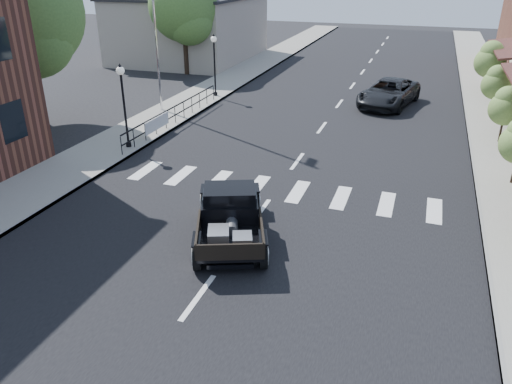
% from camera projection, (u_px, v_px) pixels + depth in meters
% --- Properties ---
extents(ground, '(120.00, 120.00, 0.00)m').
position_uv_depth(ground, '(240.00, 241.00, 15.22)').
color(ground, black).
rests_on(ground, ground).
extents(road, '(14.00, 80.00, 0.02)m').
position_uv_depth(road, '(333.00, 113.00, 28.09)').
color(road, black).
rests_on(road, ground).
extents(road_markings, '(12.00, 60.00, 0.06)m').
position_uv_depth(road_markings, '(313.00, 140.00, 23.80)').
color(road_markings, silver).
rests_on(road_markings, ground).
extents(sidewalk_left, '(3.00, 80.00, 0.15)m').
position_uv_depth(sidewalk_left, '(196.00, 99.00, 30.56)').
color(sidewalk_left, gray).
rests_on(sidewalk_left, ground).
extents(sidewalk_right, '(3.00, 80.00, 0.15)m').
position_uv_depth(sidewalk_right, '(497.00, 126.00, 25.57)').
color(sidewalk_right, '#99978B').
rests_on(sidewalk_right, ground).
extents(low_building_left, '(10.00, 12.00, 5.00)m').
position_uv_depth(low_building_left, '(190.00, 29.00, 42.61)').
color(low_building_left, '#A39889').
rests_on(low_building_left, ground).
extents(railing, '(0.08, 10.00, 1.00)m').
position_uv_depth(railing, '(175.00, 113.00, 25.67)').
color(railing, black).
rests_on(railing, sidewalk_left).
extents(banner, '(0.04, 2.20, 0.60)m').
position_uv_depth(banner, '(158.00, 128.00, 24.01)').
color(banner, silver).
rests_on(banner, sidewalk_left).
extents(lamp_post_b, '(0.36, 0.36, 3.70)m').
position_uv_depth(lamp_post_b, '(124.00, 106.00, 21.76)').
color(lamp_post_b, black).
rests_on(lamp_post_b, sidewalk_left).
extents(lamp_post_c, '(0.36, 0.36, 3.70)m').
position_uv_depth(lamp_post_c, '(215.00, 65.00, 30.34)').
color(lamp_post_c, black).
rests_on(lamp_post_c, sidewalk_left).
extents(big_tree_near, '(5.73, 5.73, 8.42)m').
position_uv_depth(big_tree_near, '(28.00, 41.00, 24.42)').
color(big_tree_near, '#40632A').
rests_on(big_tree_near, ground).
extents(big_tree_far, '(4.98, 4.98, 7.32)m').
position_uv_depth(big_tree_far, '(184.00, 23.00, 36.24)').
color(big_tree_far, '#40632A').
rests_on(big_tree_far, ground).
extents(small_tree_c, '(1.49, 1.49, 2.49)m').
position_uv_depth(small_tree_c, '(504.00, 115.00, 22.64)').
color(small_tree_c, '#5B7937').
rests_on(small_tree_c, sidewalk_right).
extents(small_tree_d, '(1.53, 1.53, 2.55)m').
position_uv_depth(small_tree_d, '(495.00, 91.00, 26.83)').
color(small_tree_d, '#5B7937').
rests_on(small_tree_d, sidewalk_right).
extents(small_tree_e, '(1.88, 1.88, 3.14)m').
position_uv_depth(small_tree_e, '(489.00, 69.00, 30.87)').
color(small_tree_e, '#5B7937').
rests_on(small_tree_e, sidewalk_right).
extents(hotrod_pickup, '(3.80, 5.22, 1.64)m').
position_uv_depth(hotrod_pickup, '(230.00, 214.00, 15.03)').
color(hotrod_pickup, black).
rests_on(hotrod_pickup, ground).
extents(second_car, '(3.63, 5.83, 1.51)m').
position_uv_depth(second_car, '(389.00, 93.00, 29.17)').
color(second_car, black).
rests_on(second_car, ground).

